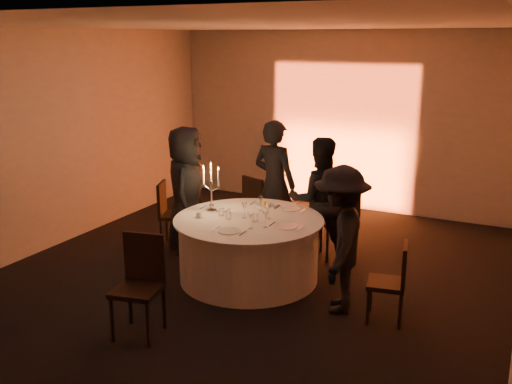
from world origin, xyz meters
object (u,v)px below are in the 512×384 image
at_px(chair_back_left, 258,204).
at_px(guest_right, 341,240).
at_px(chair_right, 393,278).
at_px(guest_back_right, 319,200).
at_px(chair_left, 170,210).
at_px(guest_left, 186,190).
at_px(candelabra, 211,194).
at_px(guest_back_left, 275,184).
at_px(chair_front, 141,279).
at_px(coffee_cup, 199,215).
at_px(banquet_table, 249,249).
at_px(chair_back_right, 341,218).

height_order(chair_back_left, guest_right, guest_right).
bearing_deg(chair_back_left, chair_right, 164.53).
height_order(chair_back_left, guest_back_right, guest_back_right).
xyz_separation_m(chair_left, guest_left, (0.34, -0.08, 0.35)).
bearing_deg(candelabra, guest_left, 147.11).
distance_m(guest_right, candelabra, 1.84).
distance_m(chair_back_left, guest_back_left, 0.52).
xyz_separation_m(chair_left, chair_front, (1.18, -2.19, 0.05)).
xyz_separation_m(chair_right, coffee_cup, (-2.38, 0.09, 0.32)).
xyz_separation_m(banquet_table, chair_right, (1.83, -0.31, 0.09)).
height_order(chair_left, chair_back_left, chair_back_left).
height_order(chair_back_left, guest_left, guest_left).
bearing_deg(chair_back_left, coffee_cup, 109.24).
relative_size(banquet_table, candelabra, 2.87).
relative_size(banquet_table, guest_left, 1.04).
xyz_separation_m(guest_back_right, candelabra, (-1.09, -0.89, 0.16)).
relative_size(chair_left, chair_right, 1.07).
relative_size(chair_back_left, chair_right, 1.10).
xyz_separation_m(chair_back_left, guest_back_left, (0.33, -0.15, 0.37)).
bearing_deg(chair_right, chair_back_right, -154.41).
bearing_deg(chair_left, candelabra, -138.38).
height_order(chair_left, candelabra, candelabra).
relative_size(banquet_table, chair_right, 2.11).
relative_size(chair_left, chair_front, 0.91).
relative_size(banquet_table, guest_right, 1.13).
xyz_separation_m(chair_left, candelabra, (0.99, -0.49, 0.47)).
xyz_separation_m(chair_back_left, chair_right, (2.37, -1.68, -0.05)).
distance_m(chair_back_right, guest_left, 2.10).
height_order(chair_right, guest_left, guest_left).
distance_m(chair_right, chair_front, 2.56).
height_order(chair_front, coffee_cup, chair_front).
bearing_deg(guest_back_left, chair_right, 153.22).
height_order(guest_right, coffee_cup, guest_right).
distance_m(chair_front, guest_back_right, 2.75).
bearing_deg(candelabra, chair_back_left, 89.67).
bearing_deg(candelabra, guest_back_right, 39.10).
distance_m(guest_left, guest_right, 2.56).
distance_m(chair_left, guest_right, 2.92).
bearing_deg(chair_back_left, chair_back_right, -171.14).
relative_size(chair_left, guest_back_left, 0.51).
bearing_deg(guest_back_right, guest_back_left, -48.58).
bearing_deg(chair_front, chair_right, 19.79).
bearing_deg(chair_front, chair_back_left, 82.15).
distance_m(guest_right, coffee_cup, 1.80).
height_order(chair_back_left, coffee_cup, chair_back_left).
height_order(banquet_table, guest_back_left, guest_back_left).
height_order(chair_right, guest_back_right, guest_back_right).
distance_m(chair_back_left, guest_left, 1.15).
bearing_deg(guest_back_left, banquet_table, 109.97).
relative_size(guest_back_left, guest_back_right, 1.09).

